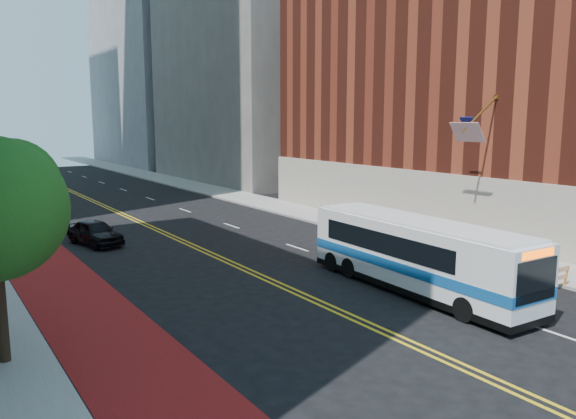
# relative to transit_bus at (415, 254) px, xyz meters

# --- Properties ---
(ground) EXTENTS (160.00, 160.00, 0.00)m
(ground) POSITION_rel_transit_bus_xyz_m (-4.34, -4.51, -1.62)
(ground) COLOR black
(ground) RESTS_ON ground
(sidewalk_right) EXTENTS (4.00, 140.00, 0.15)m
(sidewalk_right) POSITION_rel_transit_bus_xyz_m (7.66, 25.49, -1.54)
(sidewalk_right) COLOR gray
(sidewalk_right) RESTS_ON ground
(bus_lane_paint) EXTENTS (3.60, 140.00, 0.01)m
(bus_lane_paint) POSITION_rel_transit_bus_xyz_m (-12.44, 25.49, -1.61)
(bus_lane_paint) COLOR maroon
(bus_lane_paint) RESTS_ON ground
(center_line_inner) EXTENTS (0.14, 140.00, 0.01)m
(center_line_inner) POSITION_rel_transit_bus_xyz_m (-4.52, 25.49, -1.62)
(center_line_inner) COLOR gold
(center_line_inner) RESTS_ON ground
(center_line_outer) EXTENTS (0.14, 140.00, 0.01)m
(center_line_outer) POSITION_rel_transit_bus_xyz_m (-4.16, 25.49, -1.62)
(center_line_outer) COLOR gold
(center_line_outer) RESTS_ON ground
(lane_dashes) EXTENTS (0.14, 98.20, 0.01)m
(lane_dashes) POSITION_rel_transit_bus_xyz_m (0.46, 33.49, -1.61)
(lane_dashes) COLOR silver
(lane_dashes) RESTS_ON ground
(brick_building) EXTENTS (18.73, 36.00, 22.00)m
(brick_building) POSITION_rel_transit_bus_xyz_m (17.59, 7.49, 9.35)
(brick_building) COLOR #5E2115
(brick_building) RESTS_ON ground
(midrise_right_near) EXTENTS (18.00, 26.00, 40.00)m
(midrise_right_near) POSITION_rel_transit_bus_xyz_m (18.66, 43.49, 18.38)
(midrise_right_near) COLOR slate
(midrise_right_near) RESTS_ON ground
(construction_barriers) EXTENTS (1.42, 10.91, 1.00)m
(construction_barriers) POSITION_rel_transit_bus_xyz_m (5.26, -1.08, -0.94)
(construction_barriers) COLOR orange
(construction_barriers) RESTS_ON ground
(transit_bus) EXTENTS (2.84, 11.36, 3.10)m
(transit_bus) POSITION_rel_transit_bus_xyz_m (0.00, 0.00, 0.00)
(transit_bus) COLOR white
(transit_bus) RESTS_ON ground
(car_a) EXTENTS (2.68, 4.65, 1.49)m
(car_a) POSITION_rel_transit_bus_xyz_m (-8.96, 16.67, -0.87)
(car_a) COLOR black
(car_a) RESTS_ON ground
(car_b) EXTENTS (2.49, 5.08, 1.60)m
(car_b) POSITION_rel_transit_bus_xyz_m (-11.48, 22.17, -0.82)
(car_b) COLOR black
(car_b) RESTS_ON ground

